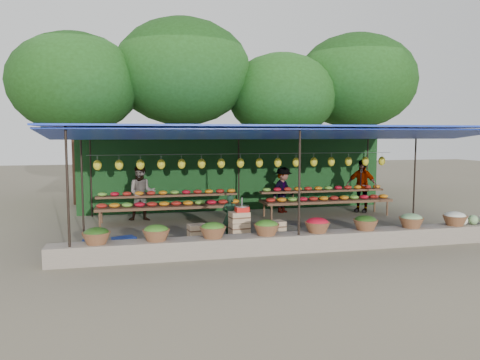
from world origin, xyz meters
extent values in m
plane|color=#6C624F|center=(0.00, 0.00, 0.00)|extent=(60.00, 60.00, 0.00)
cube|color=slate|center=(0.00, -2.75, 0.20)|extent=(10.60, 0.55, 0.40)
cylinder|color=black|center=(-4.80, -2.90, 1.40)|extent=(0.05, 0.05, 2.80)
cylinder|color=black|center=(0.00, -2.90, 1.40)|extent=(0.05, 0.05, 2.80)
cylinder|color=black|center=(-4.80, 0.00, 1.40)|extent=(0.05, 0.05, 2.80)
cylinder|color=black|center=(4.80, 0.00, 1.40)|extent=(0.05, 0.05, 2.80)
cylinder|color=black|center=(-4.80, 2.90, 1.40)|extent=(0.05, 0.05, 2.80)
cylinder|color=black|center=(0.00, 2.90, 1.40)|extent=(0.05, 0.05, 2.80)
cylinder|color=black|center=(4.80, 2.90, 1.40)|extent=(0.05, 0.05, 2.80)
cube|color=#1A38C8|center=(0.00, 0.00, 2.80)|extent=(10.80, 6.60, 0.04)
cube|color=#1A38C8|center=(0.00, -2.00, 2.62)|extent=(10.80, 2.19, 0.26)
cube|color=#1A38C8|center=(0.00, 2.00, 2.62)|extent=(10.80, 2.19, 0.26)
cylinder|color=#A0A1A5|center=(0.00, 1.40, 2.02)|extent=(9.60, 0.01, 0.01)
ellipsoid|color=yellow|center=(-4.50, 1.40, 1.74)|extent=(0.23, 0.17, 0.30)
ellipsoid|color=yellow|center=(-3.90, 1.40, 1.74)|extent=(0.23, 0.17, 0.30)
ellipsoid|color=yellow|center=(-3.30, 1.40, 1.74)|extent=(0.23, 0.17, 0.30)
ellipsoid|color=yellow|center=(-2.70, 1.40, 1.74)|extent=(0.23, 0.17, 0.30)
ellipsoid|color=yellow|center=(-2.10, 1.40, 1.74)|extent=(0.23, 0.17, 0.30)
ellipsoid|color=yellow|center=(-1.50, 1.40, 1.74)|extent=(0.23, 0.17, 0.30)
ellipsoid|color=yellow|center=(-0.90, 1.40, 1.74)|extent=(0.23, 0.17, 0.30)
ellipsoid|color=yellow|center=(-0.30, 1.40, 1.74)|extent=(0.23, 0.17, 0.30)
ellipsoid|color=yellow|center=(0.30, 1.40, 1.74)|extent=(0.23, 0.17, 0.30)
ellipsoid|color=yellow|center=(0.90, 1.40, 1.74)|extent=(0.23, 0.17, 0.30)
ellipsoid|color=yellow|center=(1.50, 1.40, 1.74)|extent=(0.23, 0.17, 0.30)
ellipsoid|color=yellow|center=(2.10, 1.40, 1.74)|extent=(0.23, 0.17, 0.30)
ellipsoid|color=yellow|center=(2.70, 1.40, 1.74)|extent=(0.23, 0.17, 0.30)
ellipsoid|color=yellow|center=(3.30, 1.40, 1.74)|extent=(0.23, 0.17, 0.30)
ellipsoid|color=yellow|center=(3.90, 1.40, 1.74)|extent=(0.23, 0.17, 0.30)
ellipsoid|color=yellow|center=(4.50, 1.40, 1.74)|extent=(0.23, 0.17, 0.30)
ellipsoid|color=#254C14|center=(-4.30, -2.75, 0.62)|extent=(0.52, 0.52, 0.23)
ellipsoid|color=#3E7920|center=(-3.10, -2.75, 0.62)|extent=(0.52, 0.52, 0.23)
ellipsoid|color=#3E7920|center=(-1.90, -2.75, 0.62)|extent=(0.52, 0.52, 0.23)
ellipsoid|color=#3E7920|center=(-0.70, -2.75, 0.62)|extent=(0.52, 0.52, 0.23)
ellipsoid|color=red|center=(0.50, -2.75, 0.62)|extent=(0.52, 0.52, 0.23)
ellipsoid|color=#254C14|center=(1.70, -2.75, 0.62)|extent=(0.52, 0.52, 0.23)
ellipsoid|color=#7DAF6D|center=(2.90, -2.75, 0.62)|extent=(0.52, 0.52, 0.23)
ellipsoid|color=silver|center=(4.10, -2.75, 0.62)|extent=(0.52, 0.52, 0.23)
cube|color=#1B4D21|center=(0.00, 3.15, 1.25)|extent=(10.60, 0.06, 2.50)
cylinder|color=#341D13|center=(-5.50, 5.80, 1.98)|extent=(0.36, 0.36, 3.97)
ellipsoid|color=#183D10|center=(-5.50, 5.80, 4.46)|extent=(4.77, 4.77, 3.69)
cylinder|color=#341D13|center=(-1.50, 6.20, 2.24)|extent=(0.36, 0.36, 4.48)
ellipsoid|color=#183D10|center=(-1.50, 6.20, 5.04)|extent=(5.39, 5.39, 4.17)
cylinder|color=#341D13|center=(2.50, 5.90, 1.86)|extent=(0.36, 0.36, 3.71)
ellipsoid|color=#183D10|center=(2.50, 5.90, 4.18)|extent=(4.47, 4.47, 3.45)
cylinder|color=#341D13|center=(6.00, 6.30, 2.18)|extent=(0.36, 0.36, 4.35)
ellipsoid|color=#183D10|center=(6.00, 6.30, 4.90)|extent=(5.24, 5.24, 4.05)
cube|color=#4B2B1E|center=(-2.50, 1.30, 0.50)|extent=(4.20, 0.95, 0.08)
cube|color=#4B2B1E|center=(-2.50, 1.60, 0.78)|extent=(4.20, 0.35, 0.06)
cylinder|color=#4B2B1E|center=(-4.45, 0.90, 0.25)|extent=(0.06, 0.06, 0.50)
cylinder|color=#4B2B1E|center=(-0.55, 0.90, 0.25)|extent=(0.06, 0.06, 0.50)
cylinder|color=#4B2B1E|center=(-4.45, 1.70, 0.25)|extent=(0.06, 0.06, 0.50)
cylinder|color=#4B2B1E|center=(-0.55, 1.70, 0.25)|extent=(0.06, 0.06, 0.50)
ellipsoid|color=#B02219|center=(-4.40, 1.15, 0.60)|extent=(0.31, 0.26, 0.13)
ellipsoid|color=#6FB738|center=(-4.40, 1.60, 0.87)|extent=(0.26, 0.22, 0.12)
ellipsoid|color=orange|center=(-4.05, 1.15, 0.60)|extent=(0.31, 0.26, 0.13)
ellipsoid|color=red|center=(-4.05, 1.60, 0.87)|extent=(0.26, 0.22, 0.12)
ellipsoid|color=#6FB738|center=(-3.70, 1.15, 0.60)|extent=(0.31, 0.26, 0.13)
ellipsoid|color=#B02219|center=(-3.70, 1.60, 0.87)|extent=(0.26, 0.22, 0.12)
ellipsoid|color=red|center=(-3.35, 1.15, 0.60)|extent=(0.31, 0.26, 0.13)
ellipsoid|color=orange|center=(-3.35, 1.60, 0.87)|extent=(0.26, 0.22, 0.12)
ellipsoid|color=#B02219|center=(-3.00, 1.15, 0.60)|extent=(0.31, 0.26, 0.13)
ellipsoid|color=#B02219|center=(-3.00, 1.60, 0.87)|extent=(0.26, 0.22, 0.12)
ellipsoid|color=orange|center=(-2.65, 1.15, 0.60)|extent=(0.31, 0.26, 0.13)
ellipsoid|color=orange|center=(-2.65, 1.60, 0.87)|extent=(0.26, 0.22, 0.12)
ellipsoid|color=#B02219|center=(-2.30, 1.15, 0.60)|extent=(0.31, 0.26, 0.13)
ellipsoid|color=#6FB738|center=(-2.30, 1.60, 0.87)|extent=(0.26, 0.22, 0.12)
ellipsoid|color=orange|center=(-1.95, 1.15, 0.60)|extent=(0.31, 0.26, 0.13)
ellipsoid|color=red|center=(-1.95, 1.60, 0.87)|extent=(0.26, 0.22, 0.12)
ellipsoid|color=#6FB738|center=(-1.60, 1.15, 0.60)|extent=(0.31, 0.26, 0.13)
ellipsoid|color=#B02219|center=(-1.60, 1.60, 0.87)|extent=(0.26, 0.22, 0.12)
ellipsoid|color=red|center=(-1.25, 1.15, 0.60)|extent=(0.31, 0.26, 0.13)
ellipsoid|color=orange|center=(-1.25, 1.60, 0.87)|extent=(0.26, 0.22, 0.12)
ellipsoid|color=#B02219|center=(-0.90, 1.15, 0.60)|extent=(0.31, 0.26, 0.13)
ellipsoid|color=#B02219|center=(-0.90, 1.60, 0.87)|extent=(0.26, 0.22, 0.12)
ellipsoid|color=orange|center=(-0.55, 1.15, 0.60)|extent=(0.31, 0.26, 0.13)
ellipsoid|color=orange|center=(-0.55, 1.60, 0.87)|extent=(0.26, 0.22, 0.12)
cube|color=#4B2B1E|center=(2.50, 1.30, 0.50)|extent=(4.20, 0.95, 0.08)
cube|color=#4B2B1E|center=(2.50, 1.60, 0.78)|extent=(4.20, 0.35, 0.06)
cylinder|color=#4B2B1E|center=(0.55, 0.90, 0.25)|extent=(0.06, 0.06, 0.50)
cylinder|color=#4B2B1E|center=(4.45, 0.90, 0.25)|extent=(0.06, 0.06, 0.50)
cylinder|color=#4B2B1E|center=(0.55, 1.70, 0.25)|extent=(0.06, 0.06, 0.50)
cylinder|color=#4B2B1E|center=(4.45, 1.70, 0.25)|extent=(0.06, 0.06, 0.50)
ellipsoid|color=#B02219|center=(0.60, 1.15, 0.60)|extent=(0.31, 0.26, 0.13)
ellipsoid|color=#6FB738|center=(0.60, 1.60, 0.87)|extent=(0.26, 0.22, 0.12)
ellipsoid|color=orange|center=(0.95, 1.15, 0.60)|extent=(0.31, 0.26, 0.13)
ellipsoid|color=red|center=(0.95, 1.60, 0.87)|extent=(0.26, 0.22, 0.12)
ellipsoid|color=#6FB738|center=(1.30, 1.15, 0.60)|extent=(0.31, 0.26, 0.13)
ellipsoid|color=#B02219|center=(1.30, 1.60, 0.87)|extent=(0.26, 0.22, 0.12)
ellipsoid|color=red|center=(1.65, 1.15, 0.60)|extent=(0.31, 0.26, 0.13)
ellipsoid|color=orange|center=(1.65, 1.60, 0.87)|extent=(0.26, 0.22, 0.12)
ellipsoid|color=#B02219|center=(2.00, 1.15, 0.60)|extent=(0.31, 0.26, 0.13)
ellipsoid|color=#B02219|center=(2.00, 1.60, 0.87)|extent=(0.26, 0.22, 0.12)
ellipsoid|color=orange|center=(2.35, 1.15, 0.60)|extent=(0.31, 0.26, 0.13)
ellipsoid|color=orange|center=(2.35, 1.60, 0.87)|extent=(0.26, 0.22, 0.12)
ellipsoid|color=#B02219|center=(2.70, 1.15, 0.60)|extent=(0.31, 0.26, 0.13)
ellipsoid|color=#6FB738|center=(2.70, 1.60, 0.87)|extent=(0.26, 0.22, 0.12)
ellipsoid|color=orange|center=(3.05, 1.15, 0.60)|extent=(0.31, 0.26, 0.13)
ellipsoid|color=red|center=(3.05, 1.60, 0.87)|extent=(0.26, 0.22, 0.12)
ellipsoid|color=#6FB738|center=(3.40, 1.15, 0.60)|extent=(0.31, 0.26, 0.13)
ellipsoid|color=#B02219|center=(3.40, 1.60, 0.87)|extent=(0.26, 0.22, 0.12)
ellipsoid|color=red|center=(3.75, 1.15, 0.60)|extent=(0.31, 0.26, 0.13)
ellipsoid|color=orange|center=(3.75, 1.60, 0.87)|extent=(0.26, 0.22, 0.12)
ellipsoid|color=#B02219|center=(4.10, 1.15, 0.60)|extent=(0.31, 0.26, 0.13)
ellipsoid|color=#B02219|center=(4.10, 1.60, 0.87)|extent=(0.26, 0.22, 0.12)
ellipsoid|color=orange|center=(4.45, 1.15, 0.60)|extent=(0.31, 0.26, 0.13)
ellipsoid|color=orange|center=(4.45, 1.60, 0.87)|extent=(0.26, 0.22, 0.12)
cube|color=tan|center=(-2.08, -1.76, 0.12)|extent=(0.49, 0.39, 0.25)
cube|color=tan|center=(-2.08, -1.76, 0.39)|extent=(0.49, 0.39, 0.25)
cube|color=tan|center=(-1.08, -1.76, 0.12)|extent=(0.49, 0.39, 0.25)
cube|color=tan|center=(-1.08, -1.76, 0.39)|extent=(0.49, 0.39, 0.25)
cube|color=tan|center=(-1.08, -1.76, 0.65)|extent=(0.49, 0.39, 0.25)
cube|color=tan|center=(-0.18, -1.76, 0.12)|extent=(0.49, 0.39, 0.25)
cube|color=tan|center=(-0.18, -1.76, 0.39)|extent=(0.49, 0.39, 0.25)
cube|color=red|center=(-1.02, -1.76, 0.83)|extent=(0.31, 0.27, 0.12)
cylinder|color=#A0A1A5|center=(-1.02, -1.76, 0.91)|extent=(0.33, 0.33, 0.03)
cylinder|color=#A0A1A5|center=(-1.02, -1.76, 1.00)|extent=(0.03, 0.03, 0.22)
imported|color=#173220|center=(-1.15, -1.03, 0.55)|extent=(0.47, 0.39, 1.09)
imported|color=slate|center=(-3.26, 1.81, 0.85)|extent=(0.87, 0.70, 1.70)
imported|color=slate|center=(1.37, 2.25, 0.76)|extent=(1.13, 0.97, 1.52)
imported|color=slate|center=(3.97, 1.75, 0.88)|extent=(1.04, 1.04, 1.77)
cube|color=navy|center=(-4.41, -1.98, 0.15)|extent=(0.51, 0.37, 0.30)
cube|color=navy|center=(-3.77, -1.73, 0.14)|extent=(0.58, 0.50, 0.29)
camera|label=1|loc=(-3.62, -12.49, 2.62)|focal=35.00mm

